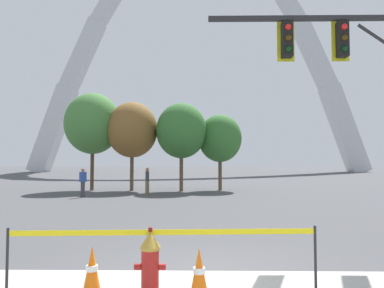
{
  "coord_description": "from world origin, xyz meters",
  "views": [
    {
      "loc": [
        -0.06,
        -6.05,
        1.96
      ],
      "look_at": [
        -0.22,
        5.0,
        2.5
      ],
      "focal_mm": 33.16,
      "sensor_mm": 36.0,
      "label": 1
    }
  ],
  "objects_px": {
    "fire_hydrant": "(150,264)",
    "pedestrian_standing_center": "(147,181)",
    "monument_arch": "(198,57)",
    "pedestrian_walking_left": "(83,182)",
    "traffic_cone_mid_sidewalk": "(199,274)",
    "traffic_cone_by_hydrant": "(92,272)"
  },
  "relations": [
    {
      "from": "fire_hydrant",
      "to": "traffic_cone_by_hydrant",
      "type": "bearing_deg",
      "value": -175.98
    },
    {
      "from": "monument_arch",
      "to": "pedestrian_walking_left",
      "type": "distance_m",
      "value": 51.59
    },
    {
      "from": "fire_hydrant",
      "to": "traffic_cone_by_hydrant",
      "type": "distance_m",
      "value": 0.85
    },
    {
      "from": "fire_hydrant",
      "to": "pedestrian_standing_center",
      "type": "height_order",
      "value": "pedestrian_standing_center"
    },
    {
      "from": "fire_hydrant",
      "to": "traffic_cone_by_hydrant",
      "type": "xyz_separation_m",
      "value": [
        -0.84,
        -0.06,
        -0.11
      ]
    },
    {
      "from": "traffic_cone_by_hydrant",
      "to": "pedestrian_standing_center",
      "type": "distance_m",
      "value": 15.21
    },
    {
      "from": "fire_hydrant",
      "to": "pedestrian_standing_center",
      "type": "bearing_deg",
      "value": 98.24
    },
    {
      "from": "pedestrian_walking_left",
      "to": "pedestrian_standing_center",
      "type": "xyz_separation_m",
      "value": [
        3.36,
        1.1,
        0.0
      ]
    },
    {
      "from": "fire_hydrant",
      "to": "pedestrian_standing_center",
      "type": "xyz_separation_m",
      "value": [
        -2.18,
        15.09,
        0.35
      ]
    },
    {
      "from": "fire_hydrant",
      "to": "monument_arch",
      "type": "distance_m",
      "value": 64.36
    },
    {
      "from": "traffic_cone_mid_sidewalk",
      "to": "pedestrian_walking_left",
      "type": "bearing_deg",
      "value": 113.88
    },
    {
      "from": "traffic_cone_by_hydrant",
      "to": "pedestrian_walking_left",
      "type": "relative_size",
      "value": 0.46
    },
    {
      "from": "monument_arch",
      "to": "pedestrian_standing_center",
      "type": "distance_m",
      "value": 50.29
    },
    {
      "from": "monument_arch",
      "to": "pedestrian_walking_left",
      "type": "bearing_deg",
      "value": -97.66
    },
    {
      "from": "monument_arch",
      "to": "pedestrian_standing_center",
      "type": "relative_size",
      "value": 39.67
    },
    {
      "from": "fire_hydrant",
      "to": "monument_arch",
      "type": "relative_size",
      "value": 0.02
    },
    {
      "from": "pedestrian_standing_center",
      "to": "fire_hydrant",
      "type": "bearing_deg",
      "value": -81.76
    },
    {
      "from": "fire_hydrant",
      "to": "pedestrian_walking_left",
      "type": "bearing_deg",
      "value": 111.62
    },
    {
      "from": "traffic_cone_mid_sidewalk",
      "to": "monument_arch",
      "type": "height_order",
      "value": "monument_arch"
    },
    {
      "from": "traffic_cone_mid_sidewalk",
      "to": "fire_hydrant",
      "type": "bearing_deg",
      "value": 168.52
    },
    {
      "from": "pedestrian_walking_left",
      "to": "pedestrian_standing_center",
      "type": "bearing_deg",
      "value": 18.07
    },
    {
      "from": "traffic_cone_mid_sidewalk",
      "to": "pedestrian_standing_center",
      "type": "bearing_deg",
      "value": 100.78
    }
  ]
}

